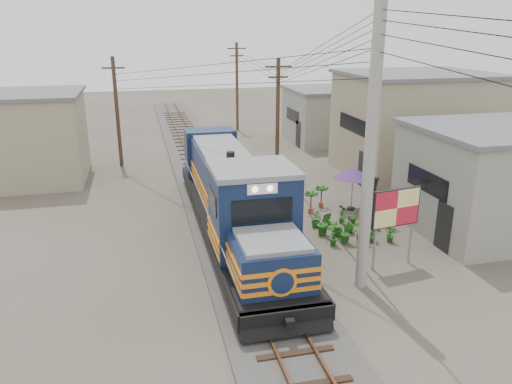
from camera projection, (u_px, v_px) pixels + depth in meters
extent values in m
plane|color=#473F35|center=(261.00, 290.00, 17.35)|extent=(120.00, 120.00, 0.00)
cube|color=#595651|center=(216.00, 197.00, 26.56)|extent=(3.60, 70.00, 0.16)
cube|color=#51331E|center=(206.00, 195.00, 26.39)|extent=(0.08, 70.00, 0.12)
cube|color=#51331E|center=(226.00, 193.00, 26.63)|extent=(0.08, 70.00, 0.12)
cube|color=black|center=(234.00, 219.00, 21.67)|extent=(2.92, 16.10, 0.55)
cube|color=black|center=(262.00, 279.00, 17.12)|extent=(2.21, 3.22, 0.65)
cube|color=black|center=(216.00, 191.00, 26.41)|extent=(2.21, 3.22, 0.65)
cube|color=#111E3F|center=(271.00, 264.00, 15.64)|extent=(2.39, 2.42, 1.51)
cube|color=#111E3F|center=(253.00, 213.00, 17.71)|extent=(2.86, 2.62, 3.12)
cube|color=slate|center=(253.00, 169.00, 17.20)|extent=(2.92, 2.75, 0.18)
cube|color=black|center=(262.00, 211.00, 16.32)|extent=(2.04, 0.06, 0.81)
cube|color=white|center=(262.00, 189.00, 16.07)|extent=(1.01, 0.06, 0.35)
cube|color=#111E3F|center=(223.00, 175.00, 23.60)|extent=(2.28, 9.86, 2.31)
cube|color=slate|center=(223.00, 150.00, 23.22)|extent=(2.04, 9.86, 0.18)
cube|color=orange|center=(234.00, 207.00, 21.50)|extent=(2.96, 16.10, 0.14)
cube|color=orange|center=(234.00, 200.00, 21.40)|extent=(2.96, 16.10, 0.14)
cube|color=orange|center=(233.00, 194.00, 21.31)|extent=(2.96, 16.10, 0.14)
cylinder|color=#9E9B93|center=(370.00, 148.00, 16.09)|extent=(0.40, 0.40, 10.00)
cylinder|color=#4C3826|center=(278.00, 118.00, 30.17)|extent=(0.24, 0.24, 7.00)
cube|color=#4C3826|center=(278.00, 67.00, 29.23)|extent=(1.60, 0.10, 0.10)
cube|color=#4C3826|center=(278.00, 77.00, 29.42)|extent=(1.20, 0.10, 0.10)
cylinder|color=#4C3826|center=(237.00, 87.00, 43.09)|extent=(0.24, 0.24, 7.50)
cube|color=#4C3826|center=(237.00, 48.00, 42.07)|extent=(1.60, 0.10, 0.10)
cube|color=#4C3826|center=(237.00, 56.00, 42.26)|extent=(1.20, 0.10, 0.10)
cylinder|color=#4C3826|center=(117.00, 113.00, 31.78)|extent=(0.24, 0.24, 7.00)
cube|color=#4C3826|center=(113.00, 65.00, 30.84)|extent=(1.60, 0.10, 0.10)
cube|color=#4C3826|center=(114.00, 75.00, 31.02)|extent=(1.20, 0.10, 0.10)
cube|color=gray|center=(498.00, 181.00, 21.95)|extent=(7.00, 6.00, 4.50)
cube|color=slate|center=(506.00, 128.00, 21.21)|extent=(7.35, 6.30, 0.20)
cube|color=black|center=(427.00, 182.00, 21.10)|extent=(0.05, 3.00, 0.90)
cube|color=gray|center=(413.00, 126.00, 30.24)|extent=(8.00, 7.00, 6.00)
cube|color=slate|center=(419.00, 74.00, 29.27)|extent=(8.40, 7.35, 0.20)
cube|color=black|center=(352.00, 124.00, 29.27)|extent=(0.05, 3.50, 0.90)
cube|color=gray|center=(329.00, 116.00, 39.46)|extent=(6.00, 6.00, 4.00)
cube|color=slate|center=(330.00, 89.00, 38.81)|extent=(6.30, 6.30, 0.20)
cube|color=black|center=(293.00, 115.00, 38.74)|extent=(0.05, 3.00, 0.90)
cube|color=gray|center=(30.00, 139.00, 29.15)|extent=(6.00, 6.00, 5.00)
cube|color=slate|center=(23.00, 94.00, 28.33)|extent=(6.30, 6.30, 0.20)
cylinder|color=#99999E|center=(375.00, 242.00, 18.45)|extent=(0.10, 0.10, 2.29)
cylinder|color=#99999E|center=(411.00, 235.00, 19.04)|extent=(0.10, 0.10, 2.29)
cube|color=black|center=(396.00, 208.00, 18.35)|extent=(2.01, 0.43, 1.46)
cube|color=red|center=(396.00, 208.00, 18.33)|extent=(1.91, 0.37, 1.37)
cylinder|color=black|center=(351.00, 209.00, 25.00)|extent=(0.39, 0.39, 0.10)
cylinder|color=#99999E|center=(352.00, 191.00, 24.71)|extent=(0.05, 0.05, 1.96)
cone|color=#462165|center=(353.00, 173.00, 24.42)|extent=(2.03, 2.03, 0.49)
imported|color=black|center=(374.00, 191.00, 25.32)|extent=(0.67, 0.66, 1.56)
imported|color=#23631C|center=(333.00, 233.00, 20.77)|extent=(0.52, 0.65, 1.08)
imported|color=#23631C|center=(347.00, 233.00, 20.96)|extent=(0.66, 0.64, 0.94)
imported|color=#23631C|center=(362.00, 234.00, 20.91)|extent=(0.93, 0.86, 0.86)
imported|color=#23631C|center=(372.00, 232.00, 21.20)|extent=(0.53, 0.53, 0.86)
imported|color=#23631C|center=(390.00, 231.00, 21.10)|extent=(0.64, 0.61, 1.01)
imported|color=#23631C|center=(324.00, 223.00, 21.75)|extent=(0.71, 0.62, 1.11)
imported|color=#23631C|center=(338.00, 228.00, 21.74)|extent=(0.87, 0.84, 0.74)
imported|color=#23631C|center=(349.00, 223.00, 22.08)|extent=(0.51, 0.51, 0.87)
imported|color=#23631C|center=(363.00, 222.00, 22.13)|extent=(0.36, 0.51, 0.93)
imported|color=#23631C|center=(375.00, 221.00, 22.38)|extent=(0.60, 0.57, 0.86)
imported|color=#23631C|center=(315.00, 220.00, 22.75)|extent=(0.59, 0.66, 0.67)
imported|color=#23631C|center=(328.00, 220.00, 22.79)|extent=(0.52, 0.52, 0.66)
imported|color=#23631C|center=(342.00, 214.00, 23.10)|extent=(0.51, 0.60, 0.95)
imported|color=#23631C|center=(354.00, 216.00, 23.16)|extent=(0.48, 0.47, 0.68)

